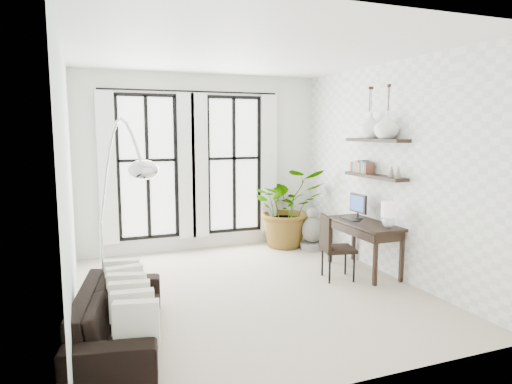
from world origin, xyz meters
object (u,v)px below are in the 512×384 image
buddha (312,232)px  desk (366,226)px  plant (287,207)px  sofa (119,316)px  desk_chair (333,243)px  arc_lamp (119,166)px

buddha → desk: bearing=-86.5°
desk → plant: bearing=102.2°
sofa → plant: (3.33, 3.04, 0.45)m
desk → desk_chair: size_ratio=1.39×
desk_chair → buddha: bearing=84.4°
buddha → arc_lamp: bearing=-150.3°
plant → desk: bearing=-77.8°
sofa → arc_lamp: bearing=0.5°
plant → desk: 1.98m
plant → desk_chair: (-0.21, -2.02, -0.20)m
desk → desk_chair: bearing=-172.6°
plant → arc_lamp: bearing=-143.1°
desk_chair → arc_lamp: bearing=-159.8°
plant → desk_chair: plant is taller
desk → buddha: size_ratio=1.69×
sofa → desk: desk is taller
arc_lamp → sofa: bearing=-99.5°
plant → arc_lamp: (-3.22, -2.42, 1.05)m
sofa → desk: 3.93m
sofa → buddha: size_ratio=2.58×
desk → buddha: (-0.09, 1.54, -0.40)m
arc_lamp → desk_chair: bearing=7.6°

